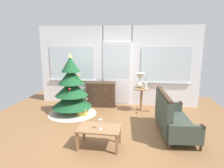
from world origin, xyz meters
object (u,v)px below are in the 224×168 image
at_px(side_table, 141,95).
at_px(gift_box, 83,112).
at_px(settee_sofa, 171,118).
at_px(table_lamp, 140,78).
at_px(flower_vase, 145,85).
at_px(dresser_cabinet, 101,94).
at_px(christmas_tree, 72,92).
at_px(wine_glass, 101,122).
at_px(coffee_table, 99,130).

bearing_deg(side_table, gift_box, -158.16).
relative_size(settee_sofa, gift_box, 6.94).
height_order(side_table, gift_box, side_table).
height_order(side_table, table_lamp, table_lamp).
xyz_separation_m(flower_vase, gift_box, (-1.72, -0.59, -0.71)).
relative_size(dresser_cabinet, gift_box, 3.92).
height_order(christmas_tree, side_table, christmas_tree).
xyz_separation_m(christmas_tree, settee_sofa, (2.65, -0.94, -0.27)).
xyz_separation_m(wine_glass, gift_box, (-0.85, 1.64, -0.43)).
height_order(table_lamp, wine_glass, table_lamp).
distance_m(flower_vase, gift_box, 1.95).
bearing_deg(coffee_table, settee_sofa, 28.72).
bearing_deg(dresser_cabinet, christmas_tree, -129.75).
height_order(side_table, coffee_table, side_table).
bearing_deg(table_lamp, christmas_tree, -165.12).
relative_size(settee_sofa, wine_glass, 8.37).
bearing_deg(gift_box, table_lamp, 23.84).
xyz_separation_m(coffee_table, gift_box, (-0.81, 1.58, -0.23)).
bearing_deg(christmas_tree, coffee_table, -56.36).
distance_m(dresser_cabinet, gift_box, 1.10).
relative_size(dresser_cabinet, table_lamp, 2.09).
bearing_deg(gift_box, flower_vase, 18.92).
bearing_deg(christmas_tree, flower_vase, 11.16).
relative_size(dresser_cabinet, flower_vase, 2.63).
bearing_deg(wine_glass, side_table, 71.37).
xyz_separation_m(christmas_tree, dresser_cabinet, (0.69, 0.83, -0.25)).
bearing_deg(gift_box, settee_sofa, -18.45).
distance_m(christmas_tree, settee_sofa, 2.83).
xyz_separation_m(flower_vase, wine_glass, (-0.87, -2.23, -0.28)).
bearing_deg(table_lamp, gift_box, -156.16).
bearing_deg(dresser_cabinet, coffee_table, -79.54).
xyz_separation_m(settee_sofa, gift_box, (-2.29, 0.76, -0.26)).
height_order(table_lamp, flower_vase, table_lamp).
distance_m(coffee_table, wine_glass, 0.22).
distance_m(christmas_tree, coffee_table, 2.13).
bearing_deg(christmas_tree, table_lamp, 14.88).
bearing_deg(coffee_table, flower_vase, 67.16).
bearing_deg(flower_vase, dresser_cabinet, 163.18).
distance_m(side_table, flower_vase, 0.35).
bearing_deg(wine_glass, christmas_tree, 123.70).
bearing_deg(flower_vase, coffee_table, -112.84).
relative_size(table_lamp, wine_glass, 2.26).
xyz_separation_m(side_table, flower_vase, (0.10, -0.06, 0.33)).
height_order(dresser_cabinet, table_lamp, table_lamp).
bearing_deg(coffee_table, christmas_tree, 123.64).
bearing_deg(flower_vase, table_lamp, 147.99).
xyz_separation_m(table_lamp, coffee_table, (-0.75, -2.27, -0.65)).
xyz_separation_m(side_table, gift_box, (-1.62, -0.65, -0.39)).
bearing_deg(dresser_cabinet, table_lamp, -14.59).
distance_m(wine_glass, gift_box, 1.89).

